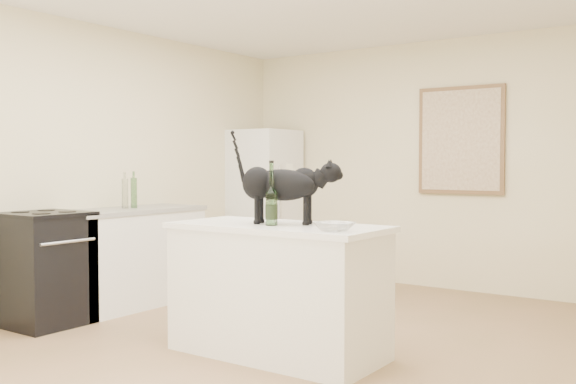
% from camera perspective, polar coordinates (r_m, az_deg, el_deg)
% --- Properties ---
extents(floor, '(5.50, 5.50, 0.00)m').
position_cam_1_polar(floor, '(4.90, -0.45, -13.10)').
color(floor, '#997051').
rests_on(floor, ground).
extents(wall_back, '(4.50, 0.00, 4.50)m').
position_cam_1_polar(wall_back, '(7.14, 12.45, 2.32)').
color(wall_back, beige).
rests_on(wall_back, ground).
extents(wall_left, '(0.00, 5.50, 5.50)m').
position_cam_1_polar(wall_left, '(6.29, -17.41, 2.24)').
color(wall_left, beige).
rests_on(wall_left, ground).
extents(island_base, '(1.44, 0.67, 0.86)m').
position_cam_1_polar(island_base, '(4.58, -0.88, -8.66)').
color(island_base, white).
rests_on(island_base, floor).
extents(island_top, '(1.50, 0.70, 0.04)m').
position_cam_1_polar(island_top, '(4.52, -0.88, -3.05)').
color(island_top, white).
rests_on(island_top, island_base).
extents(left_cabinets, '(0.60, 1.40, 0.86)m').
position_cam_1_polar(left_cabinets, '(6.32, -13.47, -5.63)').
color(left_cabinets, white).
rests_on(left_cabinets, floor).
extents(left_countertop, '(0.62, 1.44, 0.04)m').
position_cam_1_polar(left_countertop, '(6.27, -13.51, -1.56)').
color(left_countertop, gray).
rests_on(left_countertop, left_cabinets).
extents(stove, '(0.60, 0.60, 0.90)m').
position_cam_1_polar(stove, '(5.76, -20.22, -6.30)').
color(stove, black).
rests_on(stove, floor).
extents(fridge, '(0.68, 0.68, 1.70)m').
position_cam_1_polar(fridge, '(7.78, -2.13, -0.93)').
color(fridge, white).
rests_on(fridge, floor).
extents(artwork_frame, '(0.90, 0.03, 1.10)m').
position_cam_1_polar(artwork_frame, '(7.00, 14.65, 4.34)').
color(artwork_frame, brown).
rests_on(artwork_frame, wall_back).
extents(artwork_canvas, '(0.82, 0.00, 1.02)m').
position_cam_1_polar(artwork_canvas, '(6.99, 14.60, 4.34)').
color(artwork_canvas, beige).
rests_on(artwork_canvas, wall_back).
extents(black_cat, '(0.71, 0.44, 0.48)m').
position_cam_1_polar(black_cat, '(4.52, -0.58, 0.25)').
color(black_cat, black).
rests_on(black_cat, island_top).
extents(wine_bottle, '(0.10, 0.10, 0.38)m').
position_cam_1_polar(wine_bottle, '(4.42, -1.44, -0.43)').
color(wine_bottle, '#265923').
rests_on(wine_bottle, island_top).
extents(glass_bowl, '(0.26, 0.26, 0.06)m').
position_cam_1_polar(glass_bowl, '(4.06, 4.01, -2.99)').
color(glass_bowl, white).
rests_on(glass_bowl, island_top).
extents(fridge_paper, '(0.07, 0.15, 0.20)m').
position_cam_1_polar(fridge_paper, '(7.56, -0.06, 1.70)').
color(fridge_paper, white).
rests_on(fridge_paper, fridge).
extents(counter_bottle_cluster, '(0.09, 0.14, 0.28)m').
position_cam_1_polar(counter_bottle_cluster, '(6.27, -13.50, -0.11)').
color(counter_bottle_cluster, '#1C541F').
rests_on(counter_bottle_cluster, left_countertop).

